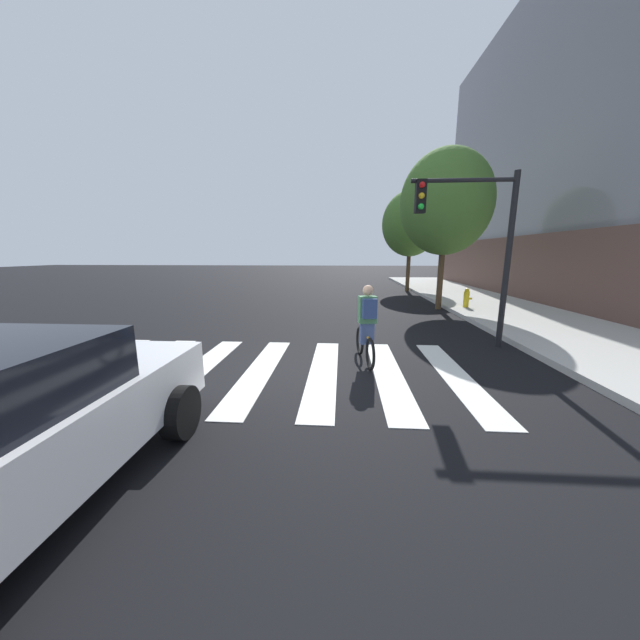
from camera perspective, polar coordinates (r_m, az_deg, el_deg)
ground_plane at (r=6.66m, az=-6.06°, el=-8.91°), size 120.00×120.00×0.00m
crosswalk_stripes at (r=6.76m, az=-10.43°, el=-8.66°), size 8.22×4.15×0.01m
cyclist at (r=6.92m, az=8.19°, el=-0.88°), size 0.39×1.70×1.69m
traffic_light_near at (r=8.85m, az=25.59°, el=13.96°), size 2.47×0.28×4.20m
fire_hydrant at (r=14.71m, az=24.32°, el=3.54°), size 0.33×0.22×0.78m
street_tree_near at (r=14.73m, az=21.22°, el=18.64°), size 3.60×3.60×6.41m
street_tree_mid at (r=21.34m, az=15.61°, el=15.97°), size 3.43×3.43×6.09m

